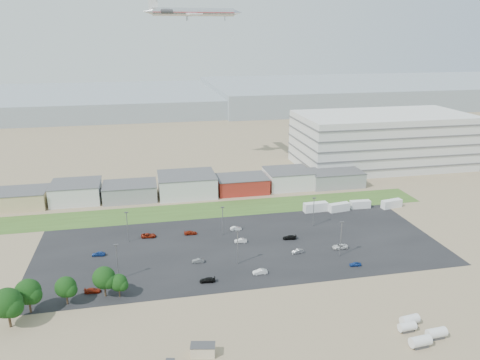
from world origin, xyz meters
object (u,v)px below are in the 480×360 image
object	(u,v)px
parked_car_13	(260,272)
parked_car_0	(340,246)
parked_car_5	(99,254)
parked_car_11	(236,228)
airliner	(194,12)
box_trailer_a	(315,207)
parked_car_10	(93,290)
storage_tank_nw	(407,327)
parked_car_3	(207,280)
parked_car_2	(355,264)
parked_car_9	(149,235)
tree_far_left	(7,306)
parked_car_7	(241,241)
parked_car_1	(298,251)
parked_car_6	(191,233)
parked_car_12	(290,237)
parked_car_4	(198,261)
portable_shed	(203,350)

from	to	relation	value
parked_car_13	parked_car_0	bearing A→B (deg)	109.69
parked_car_0	parked_car_5	distance (m)	70.67
parked_car_5	parked_car_13	xyz separation A→B (m)	(42.87, -19.94, 0.01)
parked_car_0	parked_car_11	size ratio (longest dim) A/B	1.28
airliner	parked_car_13	distance (m)	128.12
box_trailer_a	parked_car_10	bearing A→B (deg)	-154.18
storage_tank_nw	airliner	distance (m)	157.22
parked_car_3	parked_car_2	bearing A→B (deg)	95.52
box_trailer_a	parked_car_9	distance (m)	60.23
tree_far_left	parked_car_3	distance (m)	46.18
storage_tank_nw	parked_car_2	xyz separation A→B (m)	(2.00, 29.78, -0.57)
parked_car_7	tree_far_left	bearing A→B (deg)	-55.38
box_trailer_a	parked_car_9	bearing A→B (deg)	-173.22
parked_car_1	parked_car_6	world-z (taller)	parked_car_6
airliner	parked_car_7	size ratio (longest dim) A/B	11.48
parked_car_3	parked_car_11	size ratio (longest dim) A/B	1.11
parked_car_10	parked_car_5	bearing A→B (deg)	3.98
parked_car_11	parked_car_13	size ratio (longest dim) A/B	0.93
parked_car_6	parked_car_7	xyz separation A→B (m)	(14.36, -9.21, 0.02)
parked_car_5	parked_car_7	bearing A→B (deg)	97.39
storage_tank_nw	parked_car_3	world-z (taller)	storage_tank_nw
parked_car_0	parked_car_12	xyz separation A→B (m)	(-12.68, 9.42, -0.03)
storage_tank_nw	tree_far_left	xyz separation A→B (m)	(-83.89, 19.34, 4.11)
storage_tank_nw	tree_far_left	size ratio (longest dim) A/B	0.36
box_trailer_a	parked_car_10	size ratio (longest dim) A/B	2.17
parked_car_2	parked_car_7	xyz separation A→B (m)	(-27.74, 21.25, 0.07)
box_trailer_a	parked_car_1	bearing A→B (deg)	-122.27
parked_car_4	parked_car_9	size ratio (longest dim) A/B	0.74
parked_car_1	parked_car_4	bearing A→B (deg)	-97.84
parked_car_10	parked_car_13	size ratio (longest dim) A/B	1.01
portable_shed	tree_far_left	distance (m)	43.98
parked_car_3	parked_car_9	bearing A→B (deg)	-150.48
parked_car_3	airliner	bearing A→B (deg)	179.35
airliner	parked_car_5	size ratio (longest dim) A/B	11.62
parked_car_3	parked_car_5	distance (m)	35.61
parked_car_4	parked_car_11	world-z (taller)	parked_car_11
storage_tank_nw	parked_car_0	bearing A→B (deg)	86.72
parked_car_5	parked_car_10	distance (m)	20.47
parked_car_13	parked_car_9	bearing A→B (deg)	-136.95
parked_car_1	parked_car_10	bearing A→B (deg)	-87.14
parked_car_9	parked_car_12	world-z (taller)	parked_car_9
storage_tank_nw	parked_car_7	size ratio (longest dim) A/B	0.98
tree_far_left	parked_car_1	size ratio (longest dim) A/B	2.89
parked_car_5	parked_car_13	distance (m)	47.28
parked_car_13	parked_car_5	bearing A→B (deg)	-115.50
portable_shed	parked_car_3	world-z (taller)	portable_shed
parked_car_3	parked_car_12	world-z (taller)	parked_car_12
storage_tank_nw	parked_car_3	xyz separation A→B (m)	(-39.08, 29.50, -0.53)
parked_car_0	parked_car_6	size ratio (longest dim) A/B	1.13
storage_tank_nw	tree_far_left	world-z (taller)	tree_far_left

